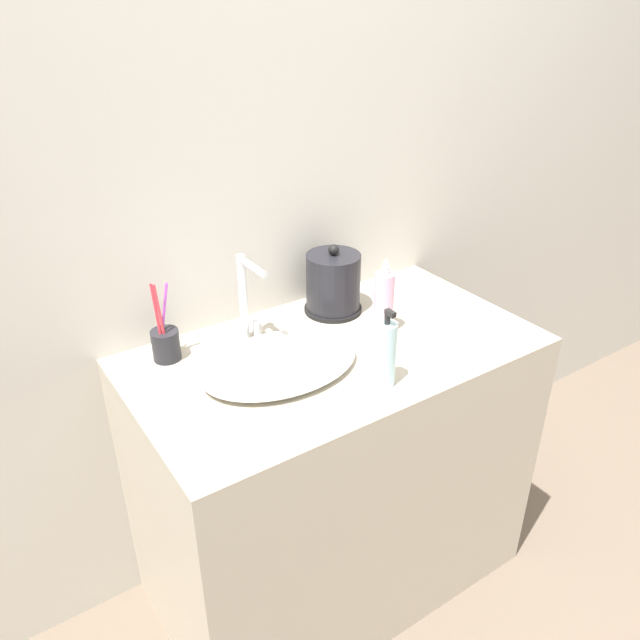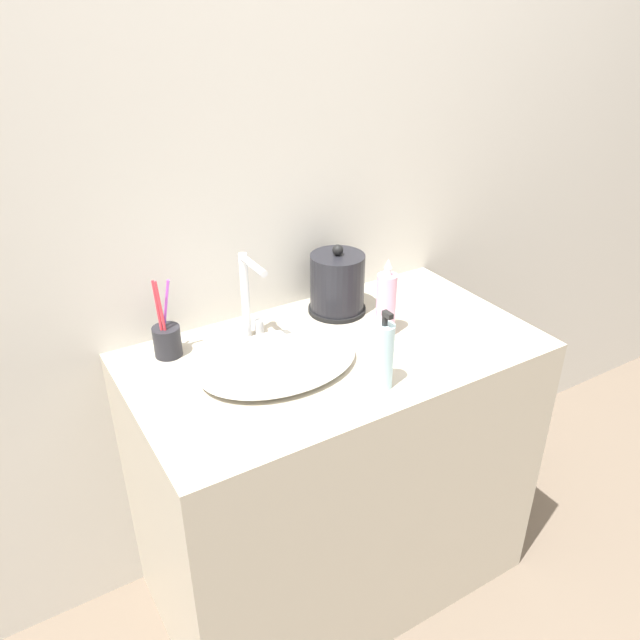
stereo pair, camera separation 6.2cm
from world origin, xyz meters
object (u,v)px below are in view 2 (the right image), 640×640
Objects in this scene: electric_kettle at (337,285)px; shampoo_bottle at (386,304)px; faucet at (249,294)px; lotion_bottle at (382,356)px; toothbrush_cup at (167,340)px.

electric_kettle is 0.93× the size of shampoo_bottle.
faucet is 1.19× the size of lotion_bottle.
lotion_bottle is at bearing -65.92° from faucet.
lotion_bottle is at bearing -107.61° from electric_kettle.
toothbrush_cup is 0.57m from shampoo_bottle.
faucet is 0.23m from toothbrush_cup.
shampoo_bottle is at bearing -27.33° from faucet.
lotion_bottle is at bearing -128.62° from shampoo_bottle.
faucet is at bearing 114.08° from lotion_bottle.
shampoo_bottle reaches higher than toothbrush_cup.
electric_kettle is 1.02× the size of lotion_bottle.
faucet is at bearing 152.67° from shampoo_bottle.
lotion_bottle is (0.37, -0.39, 0.04)m from toothbrush_cup.
shampoo_bottle is at bearing -78.14° from electric_kettle.
lotion_bottle is 0.92× the size of shampoo_bottle.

